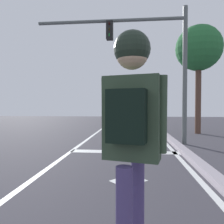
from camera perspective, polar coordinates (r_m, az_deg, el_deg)
lane_line_center at (r=4.67m, az=-18.20°, el=-15.14°), size 0.12×20.00×0.01m
lane_line_curbside at (r=4.47m, az=21.89°, el=-15.93°), size 0.12×20.00×0.01m
stop_bar at (r=6.28m, az=3.44°, el=-10.74°), size 3.17×0.40×0.01m
lane_arrow_stem at (r=3.19m, az=4.19°, el=-23.17°), size 0.16×1.40×0.01m
lane_arrow_head at (r=3.98m, az=4.50°, el=-18.06°), size 0.71×0.71×0.01m
curb_strip at (r=4.53m, az=25.04°, el=-14.86°), size 0.24×24.00×0.14m
skater at (r=1.54m, az=5.30°, el=-1.72°), size 0.48×0.65×1.81m
traffic_signal_mast at (r=7.91m, az=9.56°, el=16.23°), size 5.41×0.34×4.85m
roadside_tree at (r=11.53m, az=22.45°, el=15.45°), size 2.21×2.21×5.30m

